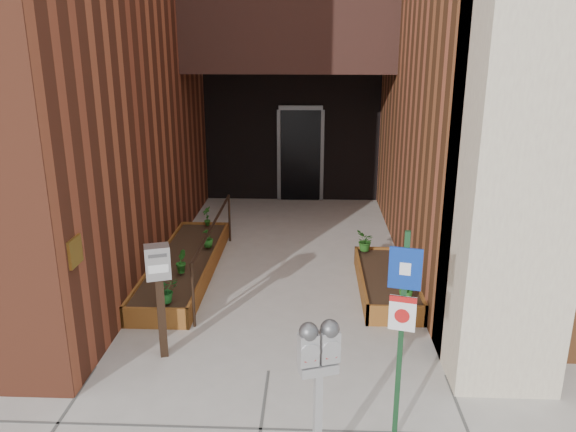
# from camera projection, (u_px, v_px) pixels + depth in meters

# --- Properties ---
(ground) EXTENTS (80.00, 80.00, 0.00)m
(ground) POSITION_uv_depth(u_px,v_px,m) (268.00, 371.00, 6.38)
(ground) COLOR #9E9991
(ground) RESTS_ON ground
(planter_left) EXTENTS (0.90, 3.60, 0.30)m
(planter_left) POSITION_uv_depth(u_px,v_px,m) (185.00, 267.00, 8.98)
(planter_left) COLOR brown
(planter_left) RESTS_ON ground
(planter_right) EXTENTS (0.80, 2.20, 0.30)m
(planter_right) POSITION_uv_depth(u_px,v_px,m) (386.00, 283.00, 8.38)
(planter_right) COLOR brown
(planter_right) RESTS_ON ground
(handrail) EXTENTS (0.04, 3.34, 0.90)m
(handrail) POSITION_uv_depth(u_px,v_px,m) (214.00, 232.00, 8.73)
(handrail) COLOR black
(handrail) RESTS_ON ground
(parking_meter) EXTENTS (0.35, 0.22, 1.50)m
(parking_meter) POSITION_uv_depth(u_px,v_px,m) (319.00, 360.00, 4.48)
(parking_meter) COLOR #B0B0B3
(parking_meter) RESTS_ON ground
(sign_post) EXTENTS (0.28, 0.10, 2.07)m
(sign_post) POSITION_uv_depth(u_px,v_px,m) (402.00, 317.00, 4.93)
(sign_post) COLOR #153A1D
(sign_post) RESTS_ON ground
(payment_dropbox) EXTENTS (0.33, 0.28, 1.40)m
(payment_dropbox) POSITION_uv_depth(u_px,v_px,m) (159.00, 278.00, 6.40)
(payment_dropbox) COLOR black
(payment_dropbox) RESTS_ON ground
(shrub_left_a) EXTENTS (0.43, 0.43, 0.34)m
(shrub_left_a) POSITION_uv_depth(u_px,v_px,m) (166.00, 290.00, 7.35)
(shrub_left_a) COLOR #1B6122
(shrub_left_a) RESTS_ON planter_left
(shrub_left_b) EXTENTS (0.21, 0.21, 0.34)m
(shrub_left_b) POSITION_uv_depth(u_px,v_px,m) (181.00, 262.00, 8.30)
(shrub_left_b) COLOR #1D601B
(shrub_left_b) RESTS_ON planter_left
(shrub_left_c) EXTENTS (0.25, 0.25, 0.33)m
(shrub_left_c) POSITION_uv_depth(u_px,v_px,m) (208.00, 238.00, 9.32)
(shrub_left_c) COLOR #20611B
(shrub_left_c) RESTS_ON planter_left
(shrub_left_d) EXTENTS (0.26, 0.26, 0.36)m
(shrub_left_d) POSITION_uv_depth(u_px,v_px,m) (207.00, 216.00, 10.40)
(shrub_left_d) COLOR #225D1A
(shrub_left_d) RESTS_ON planter_left
(shrub_right_a) EXTENTS (0.26, 0.26, 0.33)m
(shrub_right_a) POSITION_uv_depth(u_px,v_px,m) (406.00, 288.00, 7.41)
(shrub_right_a) COLOR #20611B
(shrub_right_a) RESTS_ON planter_right
(shrub_right_b) EXTENTS (0.23, 0.23, 0.31)m
(shrub_right_b) POSITION_uv_depth(u_px,v_px,m) (405.00, 265.00, 8.22)
(shrub_right_b) COLOR #175219
(shrub_right_b) RESTS_ON planter_right
(shrub_right_c) EXTENTS (0.34, 0.34, 0.34)m
(shrub_right_c) POSITION_uv_depth(u_px,v_px,m) (365.00, 241.00, 9.14)
(shrub_right_c) COLOR #215919
(shrub_right_c) RESTS_ON planter_right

